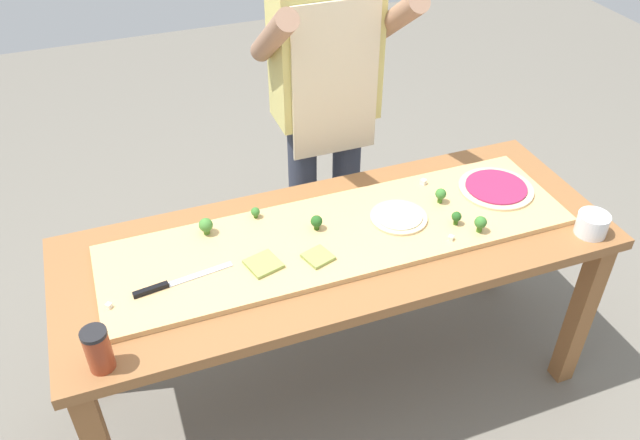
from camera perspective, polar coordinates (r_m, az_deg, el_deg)
ground_plane at (r=2.75m, az=1.34°, el=-13.93°), size 8.00×8.00×0.00m
prep_table at (r=2.27m, az=1.58°, el=-3.63°), size 1.89×0.71×0.75m
cutting_board at (r=2.21m, az=1.75°, el=-1.30°), size 1.61×0.44×0.02m
chefs_knife at (r=2.06m, az=-13.09°, el=-5.49°), size 0.32×0.06×0.02m
pizza_whole_beet_magenta at (r=2.49m, az=15.21°, el=2.73°), size 0.28×0.28×0.02m
pizza_whole_cheese_artichoke at (r=2.28m, az=6.93°, el=0.27°), size 0.20×0.20×0.02m
pizza_slice_center at (r=2.10m, az=-0.17°, el=-3.26°), size 0.11×0.11×0.01m
pizza_slice_far_left at (r=2.08m, az=-5.00°, el=-3.87°), size 0.12×0.12×0.01m
broccoli_floret_back_right at (r=2.27m, az=-5.70°, el=0.70°), size 0.03×0.03×0.04m
broccoli_floret_front_right at (r=2.27m, az=11.90°, el=0.26°), size 0.03×0.03×0.05m
broccoli_floret_front_left at (r=2.36m, az=10.57°, el=2.22°), size 0.04×0.04×0.06m
broccoli_floret_front_mid at (r=2.21m, az=-10.00°, el=-0.47°), size 0.05×0.05×0.06m
broccoli_floret_center_right at (r=2.20m, az=-0.31°, el=-0.15°), size 0.04×0.04×0.05m
broccoli_floret_center_left at (r=2.25m, az=13.93°, el=-0.25°), size 0.04×0.04×0.06m
cheese_crumble_a at (r=2.46m, az=9.08°, el=3.33°), size 0.03×0.03×0.02m
cheese_crumble_b at (r=2.21m, az=11.45°, el=-1.55°), size 0.02×0.02×0.02m
cheese_crumble_c at (r=2.03m, az=-18.07°, el=-7.18°), size 0.02×0.02×0.02m
flour_cup at (r=2.40m, az=22.79°, el=-0.42°), size 0.11×0.11×0.08m
sauce_jar at (r=1.86m, az=-18.92°, el=-10.72°), size 0.07×0.07×0.14m
cook_center at (r=2.58m, az=0.53°, el=11.04°), size 0.54×0.39×1.67m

